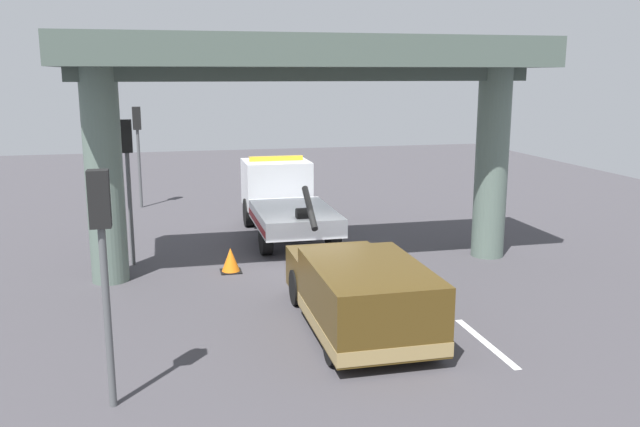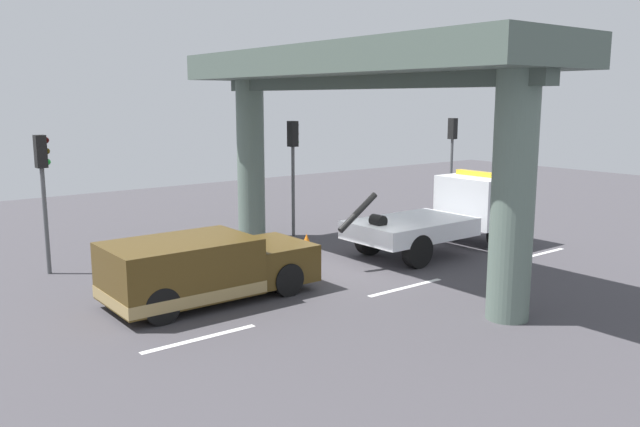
# 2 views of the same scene
# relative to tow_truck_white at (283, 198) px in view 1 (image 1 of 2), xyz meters

# --- Properties ---
(ground_plane) EXTENTS (60.00, 40.00, 0.10)m
(ground_plane) POSITION_rel_tow_truck_white_xyz_m (-4.41, -0.01, -1.25)
(ground_plane) COLOR #423F44
(lane_stripe_west) EXTENTS (2.60, 0.16, 0.01)m
(lane_stripe_west) POSITION_rel_tow_truck_white_xyz_m (-10.41, -2.30, -1.20)
(lane_stripe_west) COLOR silver
(lane_stripe_west) RESTS_ON ground
(lane_stripe_mid) EXTENTS (2.60, 0.16, 0.01)m
(lane_stripe_mid) POSITION_rel_tow_truck_white_xyz_m (-4.41, -2.30, -1.20)
(lane_stripe_mid) COLOR silver
(lane_stripe_mid) RESTS_ON ground
(lane_stripe_east) EXTENTS (2.60, 0.16, 0.01)m
(lane_stripe_east) POSITION_rel_tow_truck_white_xyz_m (1.59, -2.30, -1.20)
(lane_stripe_east) COLOR silver
(lane_stripe_east) RESTS_ON ground
(tow_truck_white) EXTENTS (7.26, 2.43, 2.46)m
(tow_truck_white) POSITION_rel_tow_truck_white_xyz_m (0.00, 0.00, 0.00)
(tow_truck_white) COLOR white
(tow_truck_white) RESTS_ON ground
(towed_van_green) EXTENTS (5.20, 2.23, 1.58)m
(towed_van_green) POSITION_rel_tow_truck_white_xyz_m (-9.14, -0.01, -0.42)
(towed_van_green) COLOR #4C3814
(towed_van_green) RESTS_ON ground
(overpass_structure) EXTENTS (3.60, 12.81, 6.30)m
(overpass_structure) POSITION_rel_tow_truck_white_xyz_m (-4.35, -0.01, 4.03)
(overpass_structure) COLOR #596B60
(overpass_structure) RESTS_ON ground
(traffic_light_near) EXTENTS (0.39, 0.32, 3.91)m
(traffic_light_near) POSITION_rel_tow_truck_white_xyz_m (-11.39, 4.88, 1.66)
(traffic_light_near) COLOR #515456
(traffic_light_near) RESTS_ON ground
(traffic_light_far) EXTENTS (0.39, 0.32, 4.11)m
(traffic_light_far) POSITION_rel_tow_truck_white_xyz_m (-2.89, 4.88, 1.80)
(traffic_light_far) COLOR #515456
(traffic_light_far) RESTS_ON ground
(traffic_light_mid) EXTENTS (0.39, 0.32, 4.06)m
(traffic_light_mid) POSITION_rel_tow_truck_white_xyz_m (5.61, 4.88, 1.77)
(traffic_light_mid) COLOR #515456
(traffic_light_mid) RESTS_ON ground
(traffic_cone_orange) EXTENTS (0.57, 0.57, 0.68)m
(traffic_cone_orange) POSITION_rel_tow_truck_white_xyz_m (-4.28, 2.24, -0.88)
(traffic_cone_orange) COLOR orange
(traffic_cone_orange) RESTS_ON ground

